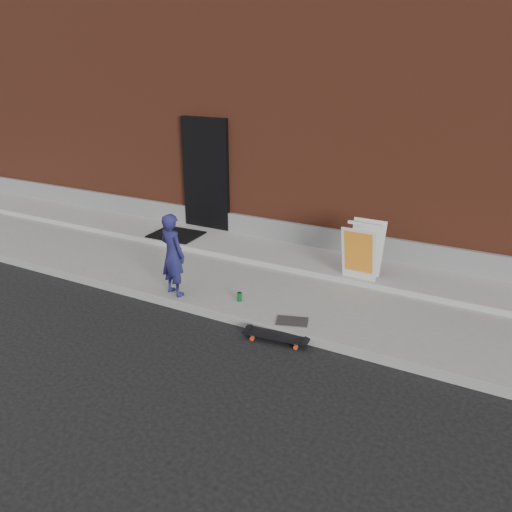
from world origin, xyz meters
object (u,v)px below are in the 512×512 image
Objects in this scene: pizza_sign at (362,250)px; soda_can at (240,297)px; skateboard at (276,336)px; child at (173,255)px.

pizza_sign is 6.64× the size of soda_can.
skateboard is at bearing -32.49° from soda_can.
soda_can is (-0.89, 0.57, 0.14)m from skateboard.
skateboard is at bearing -103.65° from pizza_sign.
child is at bearing -166.32° from soda_can.
child reaches higher than pizza_sign.
soda_can is (-1.40, -1.53, -0.49)m from pizza_sign.
child reaches higher than skateboard.
pizza_sign is (2.42, 1.78, -0.09)m from child.
soda_can is (1.02, 0.25, -0.58)m from child.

